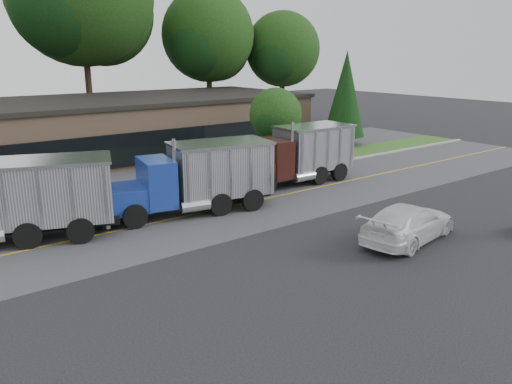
% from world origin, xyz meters
% --- Properties ---
extents(ground, '(140.00, 140.00, 0.00)m').
position_xyz_m(ground, '(0.00, 0.00, 0.00)').
color(ground, '#2D2D31').
rests_on(ground, ground).
extents(road, '(60.00, 8.00, 0.02)m').
position_xyz_m(road, '(0.00, 9.00, 0.00)').
color(road, '#59595E').
rests_on(road, ground).
extents(center_line, '(60.00, 0.12, 0.01)m').
position_xyz_m(center_line, '(0.00, 9.00, 0.00)').
color(center_line, gold).
rests_on(center_line, ground).
extents(curb, '(60.00, 0.30, 0.12)m').
position_xyz_m(curb, '(0.00, 13.20, 0.00)').
color(curb, '#9E9E99').
rests_on(curb, ground).
extents(grass_verge, '(60.00, 3.40, 0.03)m').
position_xyz_m(grass_verge, '(0.00, 15.00, 0.00)').
color(grass_verge, '#2B571E').
rests_on(grass_verge, ground).
extents(far_parking, '(60.00, 7.00, 0.02)m').
position_xyz_m(far_parking, '(0.00, 20.00, 0.00)').
color(far_parking, '#59595E').
rests_on(far_parking, ground).
extents(strip_mall, '(32.00, 12.00, 4.00)m').
position_xyz_m(strip_mall, '(2.00, 26.00, 2.00)').
color(strip_mall, '#9C7A60').
rests_on(strip_mall, ground).
extents(tree_far_c, '(13.15, 12.38, 18.76)m').
position_xyz_m(tree_far_c, '(4.20, 34.16, 11.98)').
color(tree_far_c, '#382619').
rests_on(tree_far_c, ground).
extents(tree_far_d, '(9.75, 9.18, 13.91)m').
position_xyz_m(tree_far_d, '(16.15, 33.12, 8.87)').
color(tree_far_d, '#382619').
rests_on(tree_far_d, ground).
extents(tree_far_e, '(8.37, 7.88, 11.94)m').
position_xyz_m(tree_far_e, '(24.13, 31.10, 7.62)').
color(tree_far_e, '#382619').
rests_on(tree_far_e, ground).
extents(evergreen_right, '(3.44, 3.44, 7.81)m').
position_xyz_m(evergreen_right, '(20.00, 18.00, 4.29)').
color(evergreen_right, '#382619').
rests_on(evergreen_right, ground).
extents(tree_verge, '(3.77, 3.55, 5.38)m').
position_xyz_m(tree_verge, '(10.06, 15.04, 3.41)').
color(tree_verge, '#382619').
rests_on(tree_verge, ground).
extents(dump_truck_red, '(9.78, 5.54, 3.36)m').
position_xyz_m(dump_truck_red, '(-7.75, 10.47, 1.81)').
color(dump_truck_red, black).
rests_on(dump_truck_red, ground).
extents(dump_truck_blue, '(8.48, 4.00, 3.36)m').
position_xyz_m(dump_truck_blue, '(0.58, 9.33, 1.81)').
color(dump_truck_blue, black).
rests_on(dump_truck_blue, ground).
extents(dump_truck_maroon, '(7.87, 2.87, 3.36)m').
position_xyz_m(dump_truck_maroon, '(8.36, 10.64, 1.80)').
color(dump_truck_maroon, black).
rests_on(dump_truck_maroon, ground).
extents(rally_car, '(5.56, 2.96, 1.53)m').
position_xyz_m(rally_car, '(5.43, 0.62, 0.77)').
color(rally_car, silver).
rests_on(rally_car, ground).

